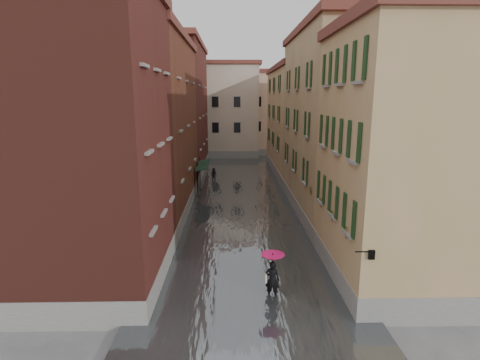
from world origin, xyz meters
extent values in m
plane|color=#5D5D5F|center=(0.00, 0.00, 0.00)|extent=(120.00, 120.00, 0.00)
cube|color=#51565A|center=(0.00, 13.00, 0.10)|extent=(10.00, 60.00, 0.20)
cube|color=maroon|center=(-7.00, -2.00, 6.50)|extent=(6.00, 8.00, 13.00)
cube|color=brown|center=(-7.00, 9.00, 6.25)|extent=(6.00, 14.00, 12.50)
cube|color=maroon|center=(-7.00, 24.00, 7.00)|extent=(6.00, 16.00, 14.00)
cube|color=tan|center=(7.00, -2.00, 5.75)|extent=(6.00, 8.00, 11.50)
cube|color=tan|center=(7.00, 9.00, 6.50)|extent=(6.00, 14.00, 13.00)
cube|color=tan|center=(7.00, 24.00, 5.75)|extent=(6.00, 16.00, 11.50)
cube|color=beige|center=(-3.00, 38.00, 6.50)|extent=(12.00, 9.00, 13.00)
cube|color=tan|center=(6.00, 40.00, 6.00)|extent=(10.00, 9.00, 12.00)
cube|color=#15301D|center=(-3.45, 13.95, 2.55)|extent=(1.09, 2.85, 0.31)
cylinder|color=black|center=(-3.95, 12.52, 1.40)|extent=(0.06, 0.06, 2.80)
cylinder|color=black|center=(-3.95, 15.37, 1.40)|extent=(0.06, 0.06, 2.80)
cube|color=#15301D|center=(-3.45, 16.43, 2.55)|extent=(1.09, 3.07, 0.31)
cylinder|color=black|center=(-3.95, 14.89, 1.40)|extent=(0.06, 0.06, 2.80)
cylinder|color=black|center=(-3.95, 17.96, 1.40)|extent=(0.06, 0.06, 2.80)
cylinder|color=black|center=(4.05, -6.00, 3.10)|extent=(0.60, 0.05, 0.05)
cube|color=black|center=(4.35, -6.00, 3.00)|extent=(0.22, 0.22, 0.35)
cube|color=beige|center=(4.35, -6.00, 3.00)|extent=(0.14, 0.14, 0.24)
cube|color=brown|center=(4.12, -4.15, 3.15)|extent=(0.22, 0.85, 0.18)
imported|color=#265926|center=(4.12, -4.15, 3.57)|extent=(0.59, 0.51, 0.66)
cube|color=brown|center=(4.12, -1.91, 3.15)|extent=(0.22, 0.85, 0.18)
imported|color=#265926|center=(4.12, -1.91, 3.57)|extent=(0.59, 0.51, 0.66)
cube|color=brown|center=(4.12, 0.36, 3.15)|extent=(0.22, 0.85, 0.18)
imported|color=#265926|center=(4.12, 0.36, 3.57)|extent=(0.59, 0.51, 0.66)
cube|color=brown|center=(4.12, 2.88, 3.15)|extent=(0.22, 0.85, 0.18)
imported|color=#265926|center=(4.12, 2.88, 3.57)|extent=(0.59, 0.51, 0.66)
imported|color=black|center=(0.98, -3.81, 0.87)|extent=(0.72, 0.57, 1.74)
cube|color=beige|center=(0.70, -3.76, 0.95)|extent=(0.08, 0.30, 0.38)
cylinder|color=black|center=(0.98, -3.81, 1.35)|extent=(0.02, 0.02, 1.00)
cone|color=#D30E57|center=(0.98, -3.81, 1.92)|extent=(1.05, 1.05, 0.28)
imported|color=black|center=(-2.62, 19.27, 0.73)|extent=(0.81, 0.69, 1.46)
camera|label=1|loc=(-0.76, -18.72, 8.66)|focal=28.00mm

